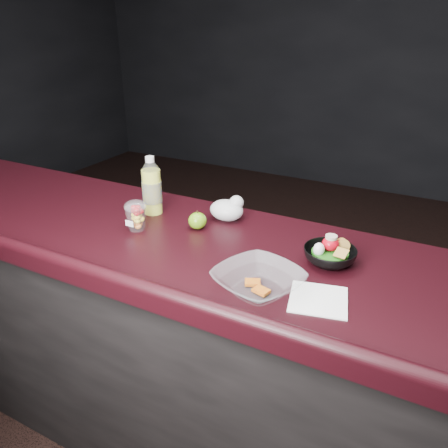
{
  "coord_description": "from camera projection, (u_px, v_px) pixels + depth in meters",
  "views": [
    {
      "loc": [
        0.64,
        -0.88,
        1.74
      ],
      "look_at": [
        0.0,
        0.32,
        1.1
      ],
      "focal_mm": 35.0,
      "sensor_mm": 36.0,
      "label": 1
    }
  ],
  "objects": [
    {
      "name": "paper_napkin",
      "position": [
        318.0,
        299.0,
        1.23
      ],
      "size": [
        0.19,
        0.19,
        0.0
      ],
      "primitive_type": "cube",
      "rotation": [
        0.0,
        0.0,
        0.23
      ],
      "color": "white",
      "rests_on": "counter"
    },
    {
      "name": "fruit_cup",
      "position": [
        136.0,
        215.0,
        1.63
      ],
      "size": [
        0.08,
        0.08,
        0.12
      ],
      "color": "white",
      "rests_on": "counter"
    },
    {
      "name": "snack_bowl",
      "position": [
        329.0,
        254.0,
        1.41
      ],
      "size": [
        0.19,
        0.19,
        0.09
      ],
      "rotation": [
        0.0,
        0.0,
        0.16
      ],
      "color": "black",
      "rests_on": "counter"
    },
    {
      "name": "green_apple",
      "position": [
        197.0,
        221.0,
        1.65
      ],
      "size": [
        0.07,
        0.07,
        0.07
      ],
      "color": "#3F760D",
      "rests_on": "counter"
    },
    {
      "name": "lemonade_bottle",
      "position": [
        152.0,
        190.0,
        1.75
      ],
      "size": [
        0.08,
        0.08,
        0.24
      ],
      "color": "#E1EC3D",
      "rests_on": "counter"
    },
    {
      "name": "takeout_bowl",
      "position": [
        258.0,
        281.0,
        1.27
      ],
      "size": [
        0.32,
        0.32,
        0.06
      ],
      "rotation": [
        0.0,
        0.0,
        -0.35
      ],
      "color": "silver",
      "rests_on": "counter"
    },
    {
      "name": "counter",
      "position": [
        220.0,
        360.0,
        1.74
      ],
      "size": [
        4.06,
        0.71,
        1.02
      ],
      "color": "black",
      "rests_on": "ground"
    },
    {
      "name": "plastic_bag",
      "position": [
        228.0,
        209.0,
        1.71
      ],
      "size": [
        0.14,
        0.11,
        0.1
      ],
      "color": "silver",
      "rests_on": "counter"
    }
  ]
}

